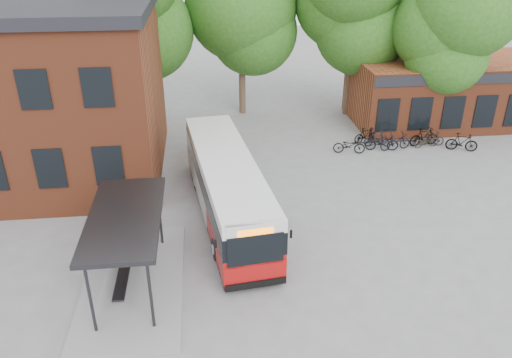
{
  "coord_description": "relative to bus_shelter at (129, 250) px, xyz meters",
  "views": [
    {
      "loc": [
        -1.72,
        -15.65,
        11.44
      ],
      "look_at": [
        0.35,
        2.85,
        2.0
      ],
      "focal_mm": 35.0,
      "sensor_mm": 36.0,
      "label": 1
    }
  ],
  "objects": [
    {
      "name": "bike_rail",
      "position": [
        13.78,
        11.0,
        -1.26
      ],
      "size": [
        5.2,
        0.1,
        0.38
      ],
      "primitive_type": null,
      "color": "#28282C",
      "rests_on": "ground"
    },
    {
      "name": "bicycle_2",
      "position": [
        12.81,
        10.61,
        -0.95
      ],
      "size": [
        1.97,
        0.94,
        0.99
      ],
      "primitive_type": "imported",
      "rotation": [
        0.0,
        0.0,
        1.42
      ],
      "color": "black",
      "rests_on": "ground"
    },
    {
      "name": "bicycle_extra_0",
      "position": [
        17.3,
        10.04,
        -0.93
      ],
      "size": [
        1.8,
        1.08,
        1.04
      ],
      "primitive_type": "imported",
      "rotation": [
        0.0,
        0.0,
        1.21
      ],
      "color": "black",
      "rests_on": "ground"
    },
    {
      "name": "tree_1",
      "position": [
        5.5,
        18.0,
        3.75
      ],
      "size": [
        7.92,
        7.92,
        10.4
      ],
      "primitive_type": null,
      "color": "#235316",
      "rests_on": "ground"
    },
    {
      "name": "bicycle_0",
      "position": [
        10.85,
        10.42,
        -0.98
      ],
      "size": [
        1.86,
        0.95,
        0.93
      ],
      "primitive_type": "imported",
      "rotation": [
        0.0,
        0.0,
        1.38
      ],
      "color": "black",
      "rests_on": "ground"
    },
    {
      "name": "tree_3",
      "position": [
        17.5,
        13.0,
        3.19
      ],
      "size": [
        7.04,
        7.04,
        9.28
      ],
      "primitive_type": null,
      "color": "#235316",
      "rests_on": "ground"
    },
    {
      "name": "bicycle_6",
      "position": [
        15.53,
        10.74,
        -1.04
      ],
      "size": [
        1.64,
        0.81,
        0.82
      ],
      "primitive_type": "imported",
      "rotation": [
        0.0,
        0.0,
        1.75
      ],
      "color": "#342B25",
      "rests_on": "ground"
    },
    {
      "name": "tree_0",
      "position": [
        -1.5,
        17.0,
        4.05
      ],
      "size": [
        7.92,
        7.92,
        11.0
      ],
      "primitive_type": null,
      "color": "#235316",
      "rests_on": "ground"
    },
    {
      "name": "ground",
      "position": [
        4.5,
        1.0,
        -1.45
      ],
      "size": [
        100.0,
        100.0,
        0.0
      ],
      "primitive_type": "plane",
      "color": "slate"
    },
    {
      "name": "bicycle_1",
      "position": [
        12.27,
        11.84,
        -0.99
      ],
      "size": [
        1.6,
        0.83,
        0.93
      ],
      "primitive_type": "imported",
      "rotation": [
        0.0,
        0.0,
        1.84
      ],
      "color": "black",
      "rests_on": "ground"
    },
    {
      "name": "city_bus",
      "position": [
        3.65,
        4.4,
        -0.07
      ],
      "size": [
        3.62,
        11.05,
        2.76
      ],
      "primitive_type": null,
      "rotation": [
        0.0,
        0.0,
        0.12
      ],
      "color": "#9F0E0D",
      "rests_on": "ground"
    },
    {
      "name": "shop_row",
      "position": [
        19.5,
        15.0,
        0.55
      ],
      "size": [
        14.0,
        6.2,
        4.0
      ],
      "primitive_type": null,
      "color": "brown",
      "rests_on": "ground"
    },
    {
      "name": "bus_shelter",
      "position": [
        0.0,
        0.0,
        0.0
      ],
      "size": [
        3.6,
        7.0,
        2.9
      ],
      "primitive_type": null,
      "color": "#28282C",
      "rests_on": "ground"
    },
    {
      "name": "tree_2",
      "position": [
        12.5,
        17.0,
        4.05
      ],
      "size": [
        7.92,
        7.92,
        11.0
      ],
      "primitive_type": null,
      "color": "#235316",
      "rests_on": "ground"
    },
    {
      "name": "bicycle_5",
      "position": [
        15.47,
        11.01,
        -0.9
      ],
      "size": [
        1.88,
        0.79,
        1.09
      ],
      "primitive_type": "imported",
      "rotation": [
        0.0,
        0.0,
        1.73
      ],
      "color": "black",
      "rests_on": "ground"
    },
    {
      "name": "bicycle_3",
      "position": [
        12.7,
        11.28,
        -1.0
      ],
      "size": [
        1.53,
        0.57,
        0.9
      ],
      "primitive_type": "imported",
      "rotation": [
        0.0,
        0.0,
        1.67
      ],
      "color": "black",
      "rests_on": "ground"
    },
    {
      "name": "bicycle_4",
      "position": [
        13.6,
        10.61,
        -0.96
      ],
      "size": [
        1.95,
        0.96,
        0.98
      ],
      "primitive_type": "imported",
      "rotation": [
        0.0,
        0.0,
        1.74
      ],
      "color": "black",
      "rests_on": "ground"
    },
    {
      "name": "bicycle_7",
      "position": [
        15.91,
        10.96,
        -1.0
      ],
      "size": [
        1.53,
        0.65,
        0.89
      ],
      "primitive_type": "imported",
      "rotation": [
        0.0,
        0.0,
        1.41
      ],
      "color": "black",
      "rests_on": "ground"
    }
  ]
}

